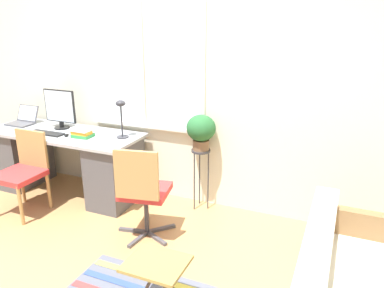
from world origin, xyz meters
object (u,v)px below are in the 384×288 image
object	(u,v)px
laptop	(23,120)
potted_plant	(201,130)
monitor	(60,109)
desk_lamp	(121,112)
office_chair_swivel	(143,191)
mouse	(67,135)
desk_chair_wooden	(23,170)
plant_stand	(201,160)
keyboard	(47,133)
book_stack	(82,132)
folding_stool	(156,267)

from	to	relation	value
laptop	potted_plant	xyz separation A→B (m)	(2.30, 0.17, 0.09)
monitor	desk_lamp	xyz separation A→B (m)	(0.86, -0.03, 0.05)
office_chair_swivel	mouse	bearing A→B (deg)	-30.08
laptop	potted_plant	distance (m)	2.31
monitor	mouse	size ratio (longest dim) A/B	7.49
laptop	monitor	world-z (taller)	monitor
laptop	potted_plant	world-z (taller)	potted_plant
desk_chair_wooden	plant_stand	size ratio (longest dim) A/B	1.28
keyboard	book_stack	world-z (taller)	book_stack
laptop	desk_lamp	distance (m)	1.46
office_chair_swivel	folding_stool	world-z (taller)	office_chair_swivel
monitor	book_stack	xyz separation A→B (m)	(0.45, -0.19, -0.18)
monitor	office_chair_swivel	bearing A→B (deg)	-23.51
desk_lamp	book_stack	bearing A→B (deg)	-158.43
mouse	office_chair_swivel	distance (m)	1.28
laptop	keyboard	distance (m)	0.62
office_chair_swivel	potted_plant	xyz separation A→B (m)	(0.26, 0.78, 0.40)
desk_lamp	desk_chair_wooden	bearing A→B (deg)	-143.58
desk_chair_wooden	office_chair_swivel	xyz separation A→B (m)	(1.45, 0.02, 0.02)
office_chair_swivel	potted_plant	bearing A→B (deg)	-120.14
plant_stand	folding_stool	world-z (taller)	plant_stand
book_stack	potted_plant	world-z (taller)	potted_plant
desk_chair_wooden	folding_stool	bearing A→B (deg)	-20.75
laptop	mouse	bearing A→B (deg)	-13.57
desk_lamp	office_chair_swivel	size ratio (longest dim) A/B	0.44
mouse	folding_stool	bearing A→B (deg)	-33.98
keyboard	desk_chair_wooden	bearing A→B (deg)	-88.85
desk_chair_wooden	potted_plant	bearing A→B (deg)	24.91
mouse	potted_plant	world-z (taller)	potted_plant
book_stack	plant_stand	world-z (taller)	book_stack
desk_lamp	mouse	bearing A→B (deg)	-159.92
plant_stand	potted_plant	bearing A→B (deg)	-153.43
office_chair_swivel	plant_stand	world-z (taller)	office_chair_swivel
potted_plant	laptop	bearing A→B (deg)	-175.67
mouse	folding_stool	distance (m)	2.14
book_stack	potted_plant	bearing A→B (deg)	14.52
book_stack	plant_stand	distance (m)	1.34
keyboard	folding_stool	distance (m)	2.36
plant_stand	folding_stool	distance (m)	1.60
book_stack	folding_stool	world-z (taller)	book_stack
mouse	folding_stool	xyz separation A→B (m)	(1.74, -1.18, -0.40)
mouse	potted_plant	bearing A→B (deg)	14.76
laptop	keyboard	xyz separation A→B (m)	(0.58, -0.22, -0.04)
mouse	desk_chair_wooden	world-z (taller)	desk_chair_wooden
book_stack	office_chair_swivel	xyz separation A→B (m)	(1.01, -0.45, -0.31)
keyboard	desk_chair_wooden	world-z (taller)	desk_chair_wooden
keyboard	office_chair_swivel	bearing A→B (deg)	-14.70
mouse	plant_stand	size ratio (longest dim) A/B	0.09
mouse	desk_lamp	distance (m)	0.68
laptop	book_stack	bearing A→B (deg)	-8.56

